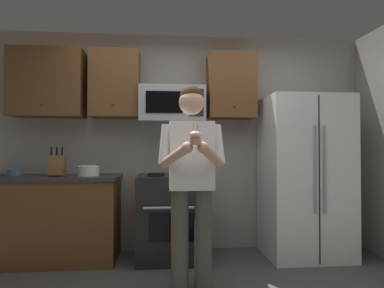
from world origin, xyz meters
TOP-DOWN VIEW (x-y plane):
  - wall_back at (0.00, 1.75)m, footprint 4.40×0.10m
  - oven_range at (-0.15, 1.36)m, footprint 0.76×0.70m
  - microwave at (-0.15, 1.48)m, footprint 0.74×0.41m
  - refrigerator at (1.35, 1.32)m, footprint 0.90×0.75m
  - cabinet_row_upper at (-0.72, 1.53)m, footprint 2.78×0.36m
  - counter_left at (-1.45, 1.38)m, footprint 1.44×0.66m
  - knife_block at (-1.38, 1.33)m, footprint 0.16×0.15m
  - bowl_large_white at (-1.05, 1.33)m, footprint 0.23×0.23m
  - bowl_small_colored at (-1.85, 1.42)m, footprint 0.16×0.16m
  - person at (-0.01, 0.50)m, footprint 0.60×0.48m
  - cupcake at (-0.01, 0.17)m, footprint 0.09×0.09m

SIDE VIEW (x-z plane):
  - oven_range at x=-0.15m, z-range 0.00..0.93m
  - counter_left at x=-1.45m, z-range 0.00..0.92m
  - refrigerator at x=1.35m, z-range 0.00..1.80m
  - bowl_small_colored at x=-1.85m, z-range 0.92..1.00m
  - bowl_large_white at x=-1.05m, z-range 0.92..1.03m
  - person at x=-0.01m, z-range 0.11..1.88m
  - knife_block at x=-1.38m, z-range 0.87..1.19m
  - cupcake at x=-0.01m, z-range 1.21..1.38m
  - wall_back at x=0.00m, z-range 0.00..2.60m
  - microwave at x=-0.15m, z-range 1.52..1.92m
  - cabinet_row_upper at x=-0.72m, z-range 1.57..2.33m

